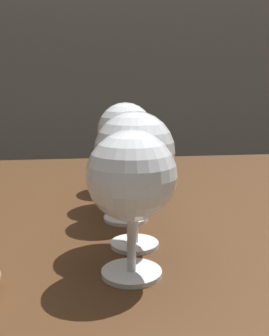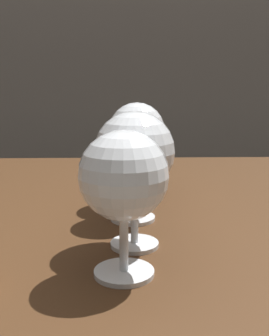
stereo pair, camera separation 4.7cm
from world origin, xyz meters
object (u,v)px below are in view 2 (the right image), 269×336
object	(u,v)px
wine_glass_cabernet	(134,154)
wine_glass_pinot	(124,179)
wine_glass_chardonnay	(139,137)
wine_glass_white	(137,133)
wine_glass_merlot	(133,153)

from	to	relation	value
wine_glass_cabernet	wine_glass_pinot	bearing A→B (deg)	-99.56
wine_glass_chardonnay	wine_glass_white	bearing A→B (deg)	-93.72
wine_glass_cabernet	wine_glass_merlot	size ratio (longest dim) A/B	1.13
wine_glass_merlot	wine_glass_chardonnay	distance (m)	0.17
wine_glass_white	wine_glass_cabernet	bearing A→B (deg)	-92.65
wine_glass_pinot	wine_glass_white	size ratio (longest dim) A/B	0.91
wine_glass_white	wine_glass_chardonnay	distance (m)	0.10
wine_glass_pinot	wine_glass_white	distance (m)	0.25
wine_glass_pinot	wine_glass_white	bearing A→B (deg)	85.26
wine_glass_pinot	wine_glass_chardonnay	distance (m)	0.34
wine_glass_merlot	wine_glass_white	world-z (taller)	wine_glass_white
wine_glass_cabernet	wine_glass_white	world-z (taller)	wine_glass_white
wine_glass_cabernet	wine_glass_white	xyz separation A→B (m)	(0.01, 0.17, 0.00)
wine_glass_white	wine_glass_chardonnay	bearing A→B (deg)	86.28
wine_glass_pinot	wine_glass_cabernet	size ratio (longest dim) A/B	0.92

